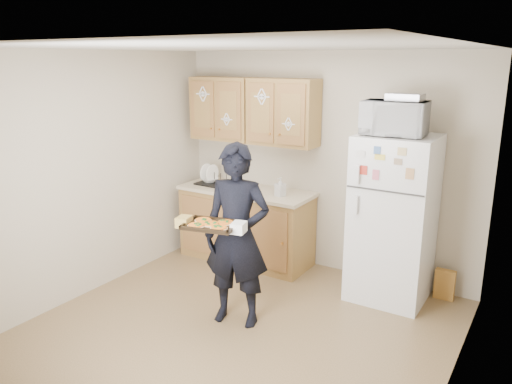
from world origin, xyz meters
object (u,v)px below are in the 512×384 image
(baking_tray, at_px, (211,226))
(dish_rack, at_px, (214,178))
(refrigerator, at_px, (393,219))
(person, at_px, (237,236))
(microwave, at_px, (394,118))

(baking_tray, distance_m, dish_rack, 1.94)
(refrigerator, height_order, dish_rack, refrigerator)
(person, xyz_separation_m, baking_tray, (-0.07, -0.29, 0.17))
(person, relative_size, baking_tray, 3.78)
(person, height_order, dish_rack, person)
(dish_rack, bearing_deg, microwave, -2.32)
(person, bearing_deg, refrigerator, 35.92)
(baking_tray, bearing_deg, person, 62.20)
(refrigerator, xyz_separation_m, microwave, (-0.04, -0.05, 1.01))
(person, height_order, microwave, microwave)
(person, bearing_deg, microwave, 35.97)
(refrigerator, height_order, baking_tray, refrigerator)
(person, distance_m, baking_tray, 0.34)
(dish_rack, bearing_deg, person, -47.00)
(person, xyz_separation_m, microwave, (1.01, 1.20, 1.01))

